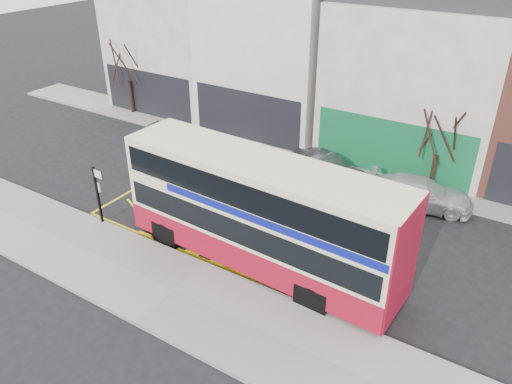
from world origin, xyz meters
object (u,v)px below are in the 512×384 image
Objects in this scene: car_grey at (325,169)px; street_tree_right at (443,122)px; street_tree_left at (125,50)px; car_white at (420,193)px; car_silver at (173,134)px; bus_stop_post at (98,189)px; double_decker_bus at (261,213)px.

street_tree_right is at bearing -62.09° from car_grey.
street_tree_right is (20.83, -0.27, -0.63)m from street_tree_left.
car_white is at bearing -93.92° from street_tree_right.
street_tree_right reaches higher than car_silver.
bus_stop_post reaches higher than car_grey.
car_grey is 0.81× the size of street_tree_right.
car_white is (4.89, 0.20, -0.03)m from car_grey.
bus_stop_post is 14.72m from street_tree_left.
street_tree_left reaches higher than street_tree_right.
street_tree_left is at bearing 74.85° from car_silver.
car_silver is at bearing 148.69° from double_decker_bus.
street_tree_right is at bearing -15.63° from car_white.
street_tree_right is (4.10, 9.59, 1.39)m from double_decker_bus.
car_silver is 15.50m from street_tree_right.
bus_stop_post is (-7.54, -1.35, -0.58)m from double_decker_bus.
car_white is (14.90, 0.53, 0.07)m from car_silver.
street_tree_right is at bearing 46.10° from bus_stop_post.
bus_stop_post is at bearing -151.22° from car_silver.
car_silver is 14.91m from car_white.
double_decker_bus reaches higher than car_grey.
car_white is at bearing -80.06° from car_grey.
car_grey is 4.89m from car_white.
car_white is at bearing 41.73° from bus_stop_post.
car_grey is at bearing 80.69° from car_white.
double_decker_bus is 13.31m from car_silver.
bus_stop_post is 0.73× the size of car_silver.
car_white is 3.50m from street_tree_right.
bus_stop_post reaches higher than car_white.
car_silver is at bearing -171.74° from street_tree_right.
bus_stop_post is at bearing -167.02° from double_decker_bus.
car_grey is at bearing 56.71° from bus_stop_post.
street_tree_left is (-16.73, 9.86, 2.03)m from double_decker_bus.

